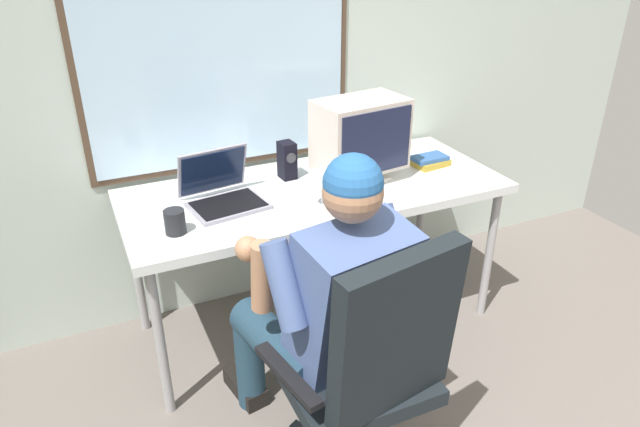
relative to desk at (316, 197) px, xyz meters
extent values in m
cube|color=#B8C5BA|center=(-0.25, 0.43, 0.62)|extent=(5.11, 0.06, 2.66)
cube|color=#4C3828|center=(-0.30, 0.39, 0.67)|extent=(1.29, 0.01, 1.20)
cube|color=silver|center=(-0.30, 0.39, 0.67)|extent=(1.23, 0.02, 1.14)
cylinder|color=#979598|center=(-0.82, -0.31, -0.35)|extent=(0.04, 0.04, 0.72)
cylinder|color=#979598|center=(0.82, -0.31, -0.35)|extent=(0.04, 0.04, 0.72)
cylinder|color=#979598|center=(-0.82, 0.31, -0.35)|extent=(0.04, 0.04, 0.72)
cylinder|color=#979598|center=(0.82, 0.31, -0.35)|extent=(0.04, 0.04, 0.72)
cube|color=silver|center=(0.00, 0.00, 0.03)|extent=(1.76, 0.73, 0.04)
cylinder|color=#3F3F44|center=(-0.25, -0.85, -0.49)|extent=(0.05, 0.05, 0.40)
cube|color=black|center=(-0.25, -0.85, -0.27)|extent=(0.48, 0.48, 0.06)
cube|color=black|center=(-0.21, -1.06, 0.04)|extent=(0.47, 0.18, 0.56)
cube|color=black|center=(0.01, -0.81, -0.14)|extent=(0.11, 0.34, 0.02)
cube|color=black|center=(-0.51, -0.90, -0.14)|extent=(0.11, 0.34, 0.02)
cylinder|color=#1F394B|center=(-0.13, -0.57, -0.24)|extent=(0.23, 0.47, 0.15)
cylinder|color=#1F394B|center=(-0.17, -0.35, -0.47)|extent=(0.12, 0.12, 0.47)
cube|color=black|center=(-0.18, -0.29, -0.67)|extent=(0.14, 0.25, 0.08)
cylinder|color=#1F394B|center=(-0.45, -0.63, -0.24)|extent=(0.23, 0.47, 0.15)
cylinder|color=#1F394B|center=(-0.49, -0.41, -0.47)|extent=(0.12, 0.12, 0.47)
cube|color=black|center=(-0.50, -0.35, -0.67)|extent=(0.14, 0.25, 0.08)
cube|color=#475B8C|center=(-0.25, -0.82, 0.03)|extent=(0.43, 0.37, 0.56)
sphere|color=#AC7857|center=(-0.25, -0.82, 0.42)|extent=(0.19, 0.19, 0.19)
sphere|color=#255994|center=(-0.25, -0.82, 0.45)|extent=(0.19, 0.19, 0.19)
cylinder|color=#475B8C|center=(-0.04, -0.73, 0.14)|extent=(0.13, 0.23, 0.29)
cylinder|color=#AC7857|center=(-0.06, -0.65, 0.01)|extent=(0.09, 0.12, 0.27)
sphere|color=#AC7857|center=(-0.06, -0.61, -0.02)|extent=(0.09, 0.09, 0.09)
cylinder|color=#475B8C|center=(-0.47, -0.81, 0.14)|extent=(0.12, 0.21, 0.29)
cylinder|color=#AC7857|center=(-0.50, -0.67, 0.10)|extent=(0.09, 0.11, 0.27)
sphere|color=#AC7857|center=(-0.52, -0.58, 0.16)|extent=(0.09, 0.09, 0.09)
cube|color=beige|center=(0.22, -0.01, 0.06)|extent=(0.27, 0.22, 0.02)
cylinder|color=beige|center=(0.22, -0.01, 0.09)|extent=(0.04, 0.04, 0.04)
cube|color=beige|center=(0.22, -0.01, 0.28)|extent=(0.44, 0.30, 0.33)
cube|color=#191E38|center=(0.24, -0.13, 0.28)|extent=(0.37, 0.06, 0.29)
cube|color=gray|center=(-0.43, -0.04, 0.06)|extent=(0.35, 0.28, 0.02)
cube|color=black|center=(-0.43, -0.04, 0.07)|extent=(0.31, 0.24, 0.00)
cube|color=gray|center=(-0.45, 0.11, 0.17)|extent=(0.32, 0.12, 0.22)
cube|color=#0F1933|center=(-0.45, 0.10, 0.17)|extent=(0.30, 0.10, 0.19)
cylinder|color=silver|center=(-0.05, -0.18, 0.05)|extent=(0.06, 0.06, 0.00)
cylinder|color=silver|center=(-0.05, -0.18, 0.09)|extent=(0.01, 0.01, 0.07)
cylinder|color=silver|center=(-0.05, -0.18, 0.17)|extent=(0.08, 0.08, 0.08)
cylinder|color=#570718|center=(-0.05, -0.18, 0.15)|extent=(0.08, 0.08, 0.04)
cube|color=black|center=(-0.08, 0.16, 0.14)|extent=(0.08, 0.09, 0.18)
cylinder|color=#333338|center=(-0.07, 0.11, 0.17)|extent=(0.05, 0.01, 0.05)
cube|color=#AF8F2C|center=(0.63, 0.00, 0.07)|extent=(0.19, 0.14, 0.03)
cube|color=#2D5590|center=(0.63, 0.00, 0.09)|extent=(0.18, 0.11, 0.02)
cylinder|color=black|center=(-0.68, -0.17, 0.10)|extent=(0.08, 0.08, 0.10)
camera|label=1|loc=(-0.99, -2.22, 1.15)|focal=32.32mm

